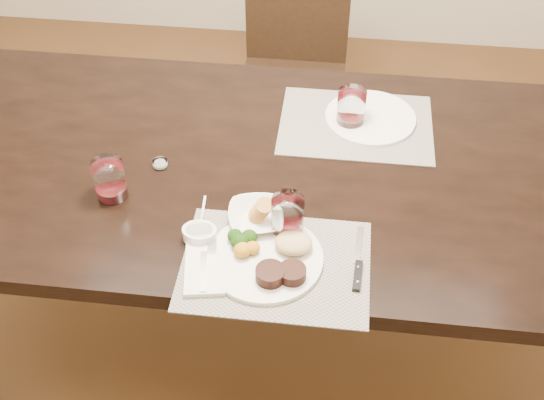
# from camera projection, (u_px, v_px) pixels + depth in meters

# --- Properties ---
(ground_plane) EXTENTS (4.50, 4.50, 0.00)m
(ground_plane) POSITION_uv_depth(u_px,v_px,m) (267.00, 321.00, 2.46)
(ground_plane) COLOR #412814
(ground_plane) RESTS_ON ground
(dining_table) EXTENTS (2.00, 1.00, 0.75)m
(dining_table) POSITION_uv_depth(u_px,v_px,m) (266.00, 185.00, 2.00)
(dining_table) COLOR black
(dining_table) RESTS_ON ground
(chair_far) EXTENTS (0.42, 0.42, 0.90)m
(chair_far) POSITION_uv_depth(u_px,v_px,m) (294.00, 61.00, 2.78)
(chair_far) COLOR black
(chair_far) RESTS_ON ground
(placemat_near) EXTENTS (0.46, 0.34, 0.00)m
(placemat_near) POSITION_uv_depth(u_px,v_px,m) (276.00, 265.00, 1.67)
(placemat_near) COLOR gray
(placemat_near) RESTS_ON dining_table
(placemat_far) EXTENTS (0.46, 0.34, 0.00)m
(placemat_far) POSITION_uv_depth(u_px,v_px,m) (356.00, 125.00, 2.07)
(placemat_far) COLOR gray
(placemat_far) RESTS_ON dining_table
(dinner_plate) EXTENTS (0.29, 0.29, 0.05)m
(dinner_plate) POSITION_uv_depth(u_px,v_px,m) (271.00, 257.00, 1.66)
(dinner_plate) COLOR white
(dinner_plate) RESTS_ON placemat_near
(napkin_fork) EXTENTS (0.13, 0.19, 0.02)m
(napkin_fork) POSITION_uv_depth(u_px,v_px,m) (205.00, 267.00, 1.65)
(napkin_fork) COLOR silver
(napkin_fork) RESTS_ON placemat_near
(steak_knife) EXTENTS (0.02, 0.22, 0.01)m
(steak_knife) POSITION_uv_depth(u_px,v_px,m) (358.00, 268.00, 1.65)
(steak_knife) COLOR white
(steak_knife) RESTS_ON placemat_near
(cracker_bowl) EXTENTS (0.17, 0.17, 0.07)m
(cracker_bowl) POSITION_uv_depth(u_px,v_px,m) (257.00, 216.00, 1.76)
(cracker_bowl) COLOR white
(cracker_bowl) RESTS_ON placemat_near
(sauce_ramekin) EXTENTS (0.09, 0.13, 0.07)m
(sauce_ramekin) POSITION_uv_depth(u_px,v_px,m) (200.00, 233.00, 1.71)
(sauce_ramekin) COLOR white
(sauce_ramekin) RESTS_ON placemat_near
(wine_glass_near) EXTENTS (0.08, 0.08, 0.11)m
(wine_glass_near) POSITION_uv_depth(u_px,v_px,m) (287.00, 218.00, 1.71)
(wine_glass_near) COLOR silver
(wine_glass_near) RESTS_ON placemat_near
(far_plate) EXTENTS (0.28, 0.28, 0.01)m
(far_plate) POSITION_uv_depth(u_px,v_px,m) (370.00, 118.00, 2.08)
(far_plate) COLOR white
(far_plate) RESTS_ON placemat_far
(wine_glass_far) EXTENTS (0.08, 0.08, 0.12)m
(wine_glass_far) POSITION_uv_depth(u_px,v_px,m) (351.00, 110.00, 2.03)
(wine_glass_far) COLOR silver
(wine_glass_far) RESTS_ON placemat_far
(wine_glass_side) EXTENTS (0.08, 0.08, 0.12)m
(wine_glass_side) POSITION_uv_depth(u_px,v_px,m) (110.00, 181.00, 1.81)
(wine_glass_side) COLOR silver
(wine_glass_side) RESTS_ON dining_table
(salt_cellar) EXTENTS (0.04, 0.04, 0.02)m
(salt_cellar) POSITION_uv_depth(u_px,v_px,m) (160.00, 164.00, 1.93)
(salt_cellar) COLOR silver
(salt_cellar) RESTS_ON dining_table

